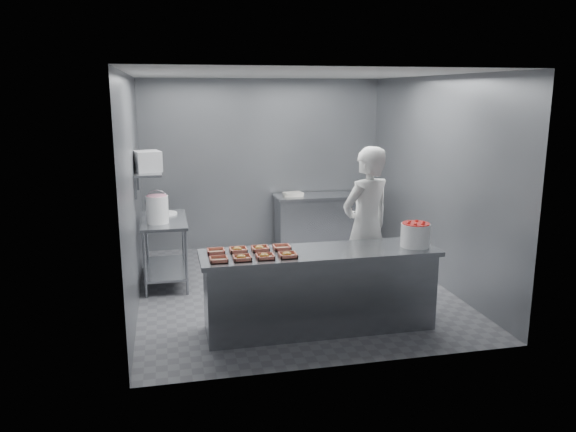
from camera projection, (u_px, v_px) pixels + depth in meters
The scene contains 24 objects.
floor at pixel (292, 288), 7.57m from camera, with size 4.50×4.50×0.00m, color #4C4C51.
ceiling at pixel (293, 74), 6.96m from camera, with size 4.50×4.50×0.00m, color white.
wall_back at pixel (262, 164), 9.41m from camera, with size 4.00×0.04×2.80m, color slate.
wall_left at pixel (133, 191), 6.84m from camera, with size 0.04×4.50×2.80m, color slate.
wall_right at pixel (434, 180), 7.68m from camera, with size 0.04×4.50×2.80m, color slate.
service_counter at pixel (320, 290), 6.18m from camera, with size 2.60×0.70×0.90m.
prep_table at pixel (165, 241), 7.66m from camera, with size 0.60×1.20×0.90m.
back_counter at pixel (319, 221), 9.47m from camera, with size 1.50×0.60×0.90m.
wall_shelf at pixel (148, 172), 7.42m from camera, with size 0.35×0.90×0.03m, color slate.
tray_0 at pixel (219, 259), 5.70m from camera, with size 0.19×0.18×0.04m.
tray_1 at pixel (242, 258), 5.75m from camera, with size 0.19×0.18×0.06m.
tray_2 at pixel (265, 256), 5.80m from camera, with size 0.19×0.18×0.06m.
tray_3 at pixel (288, 255), 5.85m from camera, with size 0.19×0.18×0.06m.
tray_4 at pixel (216, 251), 5.99m from camera, with size 0.19×0.18×0.04m.
tray_5 at pixel (238, 250), 6.04m from camera, with size 0.19×0.18×0.06m.
tray_6 at pixel (260, 248), 6.09m from camera, with size 0.19×0.18×0.06m.
tray_7 at pixel (282, 247), 6.14m from camera, with size 0.19×0.18×0.04m.
worker at pixel (366, 227), 6.80m from camera, with size 0.71×0.47×1.96m, color silver.
strawberry_tub at pixel (415, 234), 6.22m from camera, with size 0.32×0.32×0.27m.
glaze_bucket at pixel (157, 209), 7.33m from camera, with size 0.30×0.29×0.44m.
bucket_lid at pixel (165, 213), 7.88m from camera, with size 0.34×0.34×0.03m, color white.
rag at pixel (160, 212), 8.00m from camera, with size 0.13×0.11×0.02m, color #CCB28C.
appliance at pixel (148, 161), 7.32m from camera, with size 0.31×0.36×0.27m, color gray.
paper_stack at pixel (293, 194), 9.27m from camera, with size 0.30×0.22×0.06m, color silver.
Camera 1 is at (-1.60, -6.99, 2.59)m, focal length 35.00 mm.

